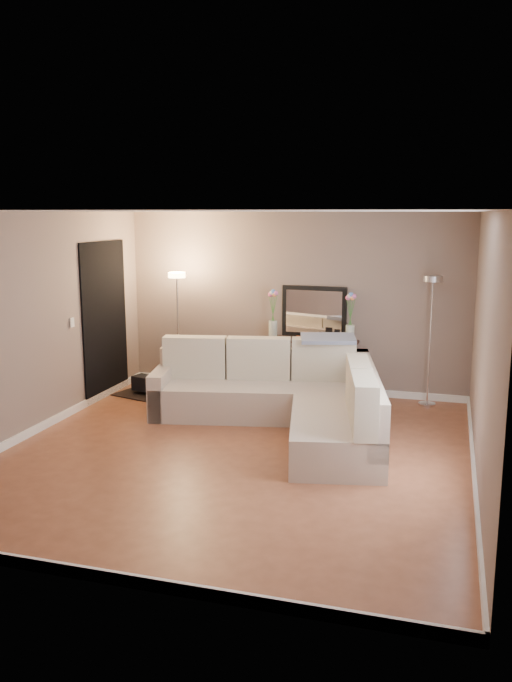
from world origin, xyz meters
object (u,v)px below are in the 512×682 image
(sectional_sofa, at_px, (288,397))
(floor_lamp_lit, at_px, (178,308))
(floor_lamp_unlit, at_px, (431,315))
(console_table, at_px, (305,363))

(sectional_sofa, xyz_separation_m, floor_lamp_lit, (-1.94, 1.18, 0.87))
(floor_lamp_unlit, bearing_deg, console_table, 177.97)
(sectional_sofa, distance_m, console_table, 1.47)
(console_table, height_order, floor_lamp_lit, floor_lamp_lit)
(console_table, bearing_deg, floor_lamp_lit, -171.16)
(sectional_sofa, height_order, floor_lamp_unlit, floor_lamp_unlit)
(sectional_sofa, xyz_separation_m, console_table, (-0.11, 1.47, 0.10))
(sectional_sofa, distance_m, floor_lamp_lit, 2.43)
(sectional_sofa, bearing_deg, floor_lamp_unlit, 41.04)
(floor_lamp_lit, height_order, floor_lamp_unlit, floor_lamp_unlit)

